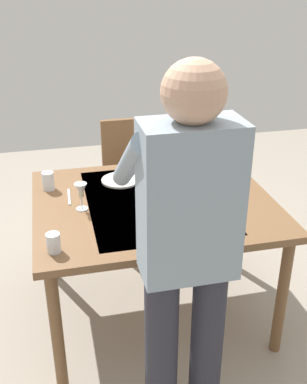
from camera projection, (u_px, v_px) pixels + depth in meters
ground_plane at (154, 309)px, 2.94m from camera, size 6.00×6.00×0.00m
dining_table at (154, 212)px, 2.64m from camera, size 1.31×1.10×0.77m
chair_near at (131, 173)px, 3.53m from camera, size 0.40×0.40×0.91m
person_server at (186, 250)px, 1.80m from camera, size 0.42×0.61×1.69m
wine_bottle at (218, 152)px, 2.95m from camera, size 0.07×0.07×0.30m
wine_glass_left at (81, 192)px, 2.46m from camera, size 0.07×0.07×0.15m
wine_glass_right at (221, 182)px, 2.57m from camera, size 0.07×0.07×0.15m
water_cup_near_left at (209, 184)px, 2.69m from camera, size 0.08×0.08×0.09m
water_cup_near_right at (147, 180)px, 2.72m from camera, size 0.08×0.08×0.10m
water_cup_far_left at (48, 181)px, 2.70m from camera, size 0.07×0.07×0.11m
water_cup_far_right at (53, 243)px, 2.12m from camera, size 0.07×0.07×0.09m
serving_bowl_pasta at (185, 169)px, 2.91m from camera, size 0.30×0.30×0.07m
dinner_plate_near at (121, 180)px, 2.83m from camera, size 0.23×0.23×0.01m
table_knife at (69, 197)px, 2.64m from camera, size 0.02×0.20×0.00m
table_fork at (150, 208)px, 2.52m from camera, size 0.08×0.17×0.00m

